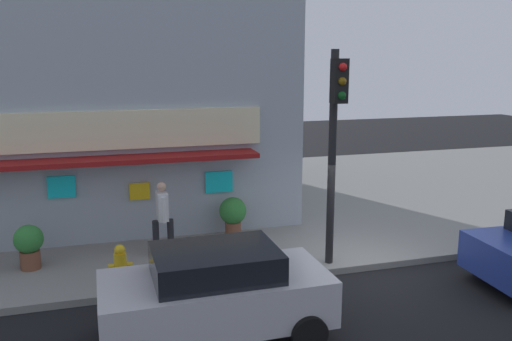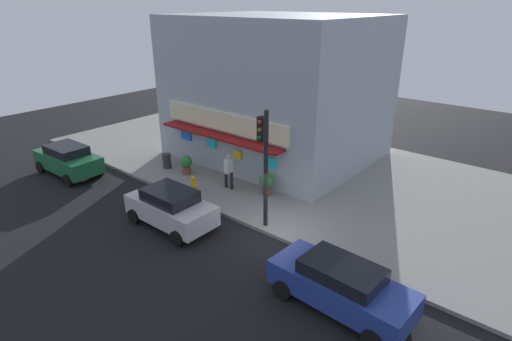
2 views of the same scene
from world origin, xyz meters
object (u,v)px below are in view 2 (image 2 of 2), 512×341
parked_car_silver (171,207)px  parked_car_green (68,159)px  parked_car_blue (341,285)px  trash_can (167,161)px  traffic_light (264,155)px  fire_hydrant (194,184)px  potted_plant_by_window (267,182)px  potted_plant_by_doorway (186,163)px  pedestrian (229,170)px

parked_car_silver → parked_car_green: (-8.65, 0.03, 0.00)m
parked_car_blue → parked_car_green: parked_car_green is taller
parked_car_blue → trash_can: bearing=164.0°
parked_car_green → trash_can: bearing=44.9°
traffic_light → parked_car_blue: bearing=-24.5°
traffic_light → parked_car_silver: size_ratio=1.23×
fire_hydrant → parked_car_silver: (1.53, -2.63, 0.31)m
fire_hydrant → potted_plant_by_window: 3.59m
parked_car_silver → potted_plant_by_doorway: bearing=131.8°
potted_plant_by_doorway → potted_plant_by_window: 4.98m
trash_can → pedestrian: pedestrian is taller
pedestrian → parked_car_blue: bearing=-25.2°
potted_plant_by_doorway → potted_plant_by_window: size_ratio=0.92×
parked_car_green → fire_hydrant: bearing=20.1°
fire_hydrant → parked_car_silver: 3.06m
fire_hydrant → potted_plant_by_window: bearing=33.6°
potted_plant_by_doorway → parked_car_blue: bearing=-18.6°
fire_hydrant → potted_plant_by_doorway: 2.33m
pedestrian → parked_car_blue: size_ratio=0.40×
fire_hydrant → trash_can: 3.58m
pedestrian → potted_plant_by_window: (1.90, 0.62, -0.32)m
fire_hydrant → parked_car_blue: parked_car_blue is taller
parked_car_silver → pedestrian: bearing=96.4°
parked_car_silver → trash_can: bearing=142.8°
pedestrian → potted_plant_by_doorway: size_ratio=1.75×
potted_plant_by_doorway → parked_car_silver: parked_car_silver is taller
pedestrian → potted_plant_by_doorway: 3.05m
traffic_light → trash_can: bearing=169.3°
traffic_light → pedestrian: size_ratio=2.72×
parked_car_silver → traffic_light: bearing=34.6°
fire_hydrant → parked_car_green: size_ratio=0.19×
potted_plant_by_doorway → parked_car_green: bearing=-143.3°
trash_can → parked_car_blue: parked_car_blue is taller
traffic_light → potted_plant_by_window: bearing=126.0°
potted_plant_by_window → parked_car_blue: size_ratio=0.25×
parked_car_blue → parked_car_green: bearing=-179.9°
traffic_light → parked_car_silver: (-3.20, -2.21, -2.45)m
trash_can → traffic_light: bearing=-10.7°
potted_plant_by_window → parked_car_silver: 4.84m
traffic_light → trash_can: 8.71m
potted_plant_by_doorway → pedestrian: bearing=2.0°
potted_plant_by_window → parked_car_green: bearing=-155.6°
fire_hydrant → pedestrian: (1.08, 1.36, 0.59)m
fire_hydrant → parked_car_silver: size_ratio=0.20×
trash_can → parked_car_silver: bearing=-37.2°
pedestrian → parked_car_green: pedestrian is taller
traffic_light → pedestrian: traffic_light is taller
fire_hydrant → trash_can: (-3.40, 1.11, 0.02)m
potted_plant_by_doorway → parked_car_silver: 5.22m
fire_hydrant → pedestrian: bearing=51.6°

